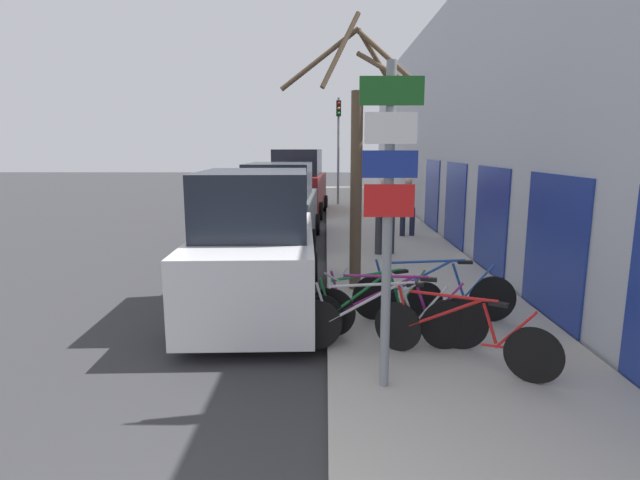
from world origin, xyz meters
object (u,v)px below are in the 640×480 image
object	(u,v)px
parked_car_2	(298,186)
pedestrian_near	(385,210)
pedestrian_far	(408,202)
bicycle_4	(434,294)
bicycle_0	(461,335)
traffic_light	(338,137)
bicycle_2	(394,313)
signpost	(388,209)
parked_car_0	(256,249)
bicycle_1	(381,320)
street_tree	(357,162)
bicycle_3	(374,307)
parked_car_1	(280,208)

from	to	relation	value
parked_car_2	pedestrian_near	distance (m)	8.23
pedestrian_far	bicycle_4	bearing A→B (deg)	-105.28
bicycle_0	traffic_light	bearing A→B (deg)	36.15
pedestrian_near	bicycle_2	bearing A→B (deg)	-109.80
signpost	parked_car_0	world-z (taller)	signpost
signpost	bicycle_1	xyz separation A→B (m)	(0.07, 0.97, -1.48)
parked_car_2	parked_car_0	bearing A→B (deg)	-86.28
bicycle_4	parked_car_2	world-z (taller)	parked_car_2
bicycle_2	parked_car_0	xyz separation A→B (m)	(-1.96, 1.71, 0.47)
bicycle_0	parked_car_0	bearing A→B (deg)	80.46
bicycle_1	street_tree	bearing A→B (deg)	2.69
bicycle_2	bicycle_4	bearing A→B (deg)	-25.30
bicycle_1	bicycle_3	distance (m)	0.49
bicycle_1	pedestrian_near	bearing A→B (deg)	-7.78
signpost	parked_car_2	xyz separation A→B (m)	(-1.67, 14.42, -0.87)
bicycle_2	pedestrian_far	bearing A→B (deg)	3.69
signpost	parked_car_2	distance (m)	14.55
pedestrian_near	parked_car_2	bearing A→B (deg)	92.77
parked_car_2	pedestrian_near	world-z (taller)	parked_car_2
bicycle_1	parked_car_2	distance (m)	13.58
pedestrian_far	street_tree	bearing A→B (deg)	-117.34
bicycle_3	bicycle_4	bearing A→B (deg)	-82.21
signpost	pedestrian_near	size ratio (longest dim) A/B	1.81
pedestrian_far	parked_car_1	bearing A→B (deg)	178.33
parked_car_1	pedestrian_near	xyz separation A→B (m)	(2.60, -1.96, 0.19)
signpost	parked_car_1	bearing A→B (deg)	102.18
pedestrian_near	street_tree	world-z (taller)	street_tree
bicycle_3	bicycle_4	size ratio (longest dim) A/B	0.87
bicycle_2	parked_car_0	bearing A→B (deg)	62.93
bicycle_0	parked_car_0	world-z (taller)	parked_car_0
signpost	bicycle_0	distance (m)	1.82
parked_car_1	parked_car_2	distance (m)	5.91
signpost	bicycle_2	world-z (taller)	signpost
bicycle_1	pedestrian_far	world-z (taller)	pedestrian_far
bicycle_1	parked_car_2	xyz separation A→B (m)	(-1.74, 13.46, 0.61)
pedestrian_near	bicycle_0	bearing A→B (deg)	-102.95
bicycle_0	traffic_light	size ratio (longest dim) A/B	0.41
parked_car_1	pedestrian_far	bearing A→B (deg)	8.96
bicycle_4	traffic_light	xyz separation A→B (m)	(-1.00, 14.83, 2.50)
parked_car_2	signpost	bearing A→B (deg)	-79.49
pedestrian_near	pedestrian_far	distance (m)	2.59
bicycle_4	traffic_light	size ratio (longest dim) A/B	0.51
pedestrian_far	bicycle_2	bearing A→B (deg)	-109.49
traffic_light	parked_car_1	bearing A→B (deg)	-101.99
bicycle_1	bicycle_2	world-z (taller)	bicycle_2
signpost	pedestrian_near	distance (m)	6.66
traffic_light	bicycle_0	bearing A→B (deg)	-86.53
bicycle_1	parked_car_1	distance (m)	7.80
pedestrian_near	street_tree	size ratio (longest dim) A/B	0.39
pedestrian_near	parked_car_0	bearing A→B (deg)	-138.31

